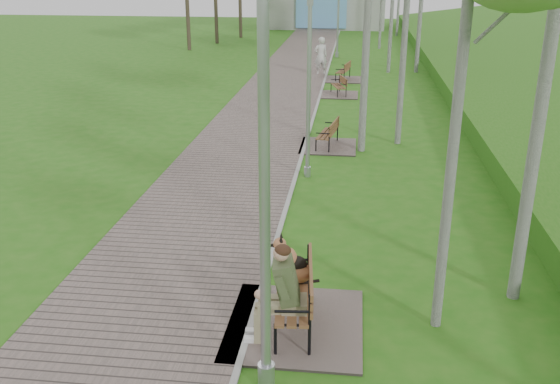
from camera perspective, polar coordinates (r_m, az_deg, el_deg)
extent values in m
cube|color=#635650|center=(25.04, -0.56, 8.26)|extent=(3.50, 67.00, 0.04)
cube|color=#999993|center=(24.87, 3.48, 8.16)|extent=(0.10, 67.00, 0.05)
cube|color=#9E9E99|center=(53.94, 3.97, 16.90)|extent=(10.00, 5.00, 4.00)
cube|color=#619FD8|center=(51.39, 3.79, 16.17)|extent=(4.00, 0.20, 2.60)
cube|color=#635650|center=(9.86, 1.41, -12.02)|extent=(2.06, 2.29, 0.04)
cube|color=brown|center=(9.60, 1.13, -9.50)|extent=(0.67, 1.76, 0.05)
cube|color=brown|center=(9.46, 2.83, -7.89)|extent=(0.20, 1.72, 0.38)
cube|color=#635650|center=(18.94, 4.43, 4.18)|extent=(1.66, 1.85, 0.04)
cube|color=brown|center=(18.84, 4.31, 5.34)|extent=(0.63, 1.43, 0.04)
cube|color=brown|center=(18.73, 4.99, 6.03)|extent=(0.25, 1.38, 0.31)
cube|color=#635650|center=(26.46, 5.44, 8.84)|extent=(1.54, 1.72, 0.04)
cube|color=brown|center=(26.39, 5.36, 9.62)|extent=(0.70, 1.34, 0.03)
cube|color=brown|center=(26.39, 5.82, 10.12)|extent=(0.36, 1.25, 0.28)
cube|color=#635650|center=(29.96, 5.83, 10.19)|extent=(1.69, 1.87, 0.04)
cube|color=brown|center=(29.89, 5.76, 10.95)|extent=(0.67, 1.46, 0.04)
cube|color=brown|center=(29.80, 6.21, 11.40)|extent=(0.29, 1.39, 0.31)
cylinder|color=#9EA1A6|center=(8.57, -1.26, -16.39)|extent=(0.23, 0.23, 0.34)
cylinder|color=#9EA1A6|center=(7.29, -1.43, 0.64)|extent=(0.14, 0.14, 5.68)
cylinder|color=#9EA1A6|center=(16.27, 2.52, 1.87)|extent=(0.17, 0.17, 0.26)
cylinder|color=#9EA1A6|center=(15.73, 2.64, 8.95)|extent=(0.10, 0.10, 4.36)
cylinder|color=#9EA1A6|center=(15.45, 2.77, 17.06)|extent=(0.16, 0.16, 0.22)
cylinder|color=#9EA1A6|center=(37.18, 5.23, 12.40)|extent=(0.20, 0.20, 0.30)
cylinder|color=#9EA1A6|center=(36.93, 5.35, 15.99)|extent=(0.12, 0.12, 4.96)
imported|color=silver|center=(31.16, 3.74, 12.31)|extent=(0.78, 0.65, 1.83)
cylinder|color=silver|center=(8.83, 16.11, 9.45)|extent=(0.17, 0.17, 7.49)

